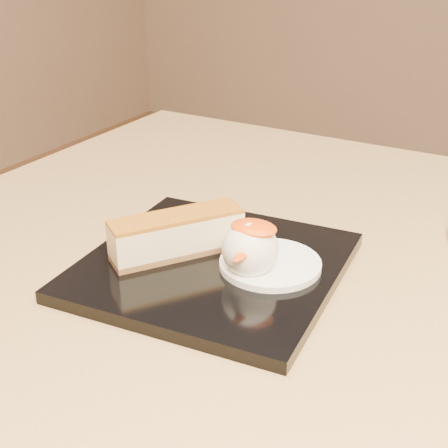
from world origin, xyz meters
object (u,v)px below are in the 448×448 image
Objects in this scene: ice_cream_scoop at (250,249)px; dessert_plate at (213,266)px; table at (264,401)px; cheesecake at (177,234)px.

dessert_plate is at bearing 172.87° from ice_cream_scoop.
table is 0.19m from ice_cream_scoop.
table is 16.44× the size of ice_cream_scoop.
table is at bearing -31.66° from cheesecake.
dessert_plate reaches higher than table.
ice_cream_scoop is at bearing -93.37° from table.
table is 6.74× the size of cheesecake.
table is 0.20m from cheesecake.
ice_cream_scoop is at bearing -55.45° from cheesecake.
cheesecake is (-0.08, -0.03, 0.19)m from table.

